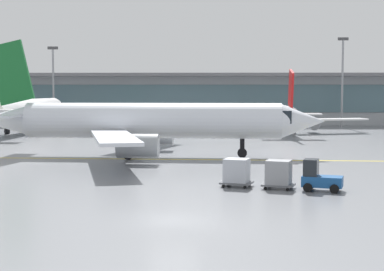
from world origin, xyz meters
TOP-DOWN VIEW (x-y plane):
  - ground_plane at (0.00, 0.00)m, footprint 400.00×400.00m
  - taxiway_centreline_stripe at (-3.53, 27.30)m, footprint 109.87×6.18m
  - terminal_concourse at (0.00, 85.53)m, footprint 221.60×11.00m
  - gate_airplane_1 at (-25.40, 60.51)m, footprint 31.50×34.00m
  - gate_airplane_2 at (13.17, 62.78)m, footprint 26.35×28.23m
  - taxiing_regional_jet at (-3.98, 29.32)m, footprint 35.06×32.57m
  - baggage_tug at (9.14, 9.30)m, footprint 2.90×2.23m
  - cargo_dolly_lead at (6.58, 10.10)m, footprint 2.48×2.16m
  - cargo_dolly_trailing at (3.80, 10.97)m, footprint 2.48×2.16m
  - apron_light_mast_1 at (-25.30, 77.34)m, footprint 1.80×0.36m
  - apron_light_mast_2 at (25.44, 76.08)m, footprint 1.80×0.36m

SIDE VIEW (x-z plane):
  - ground_plane at x=0.00m, z-range 0.00..0.00m
  - taxiway_centreline_stripe at x=-3.53m, z-range 0.00..0.01m
  - baggage_tug at x=9.14m, z-range -0.16..1.94m
  - cargo_dolly_lead at x=6.58m, z-range 0.08..2.02m
  - cargo_dolly_trailing at x=3.80m, z-range 0.08..2.02m
  - gate_airplane_2 at x=13.17m, z-range -1.88..7.51m
  - gate_airplane_1 at x=-25.40m, z-range -2.25..9.00m
  - taxiing_regional_jet at x=-3.98m, z-range -2.32..9.29m
  - terminal_concourse at x=0.00m, z-range 0.12..9.72m
  - apron_light_mast_1 at x=-25.30m, z-range 0.69..14.86m
  - apron_light_mast_2 at x=25.44m, z-range 0.70..16.27m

